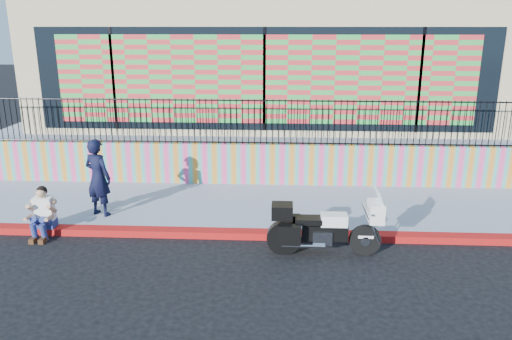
{
  "coord_description": "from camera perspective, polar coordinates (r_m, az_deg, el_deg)",
  "views": [
    {
      "loc": [
        0.5,
        -9.66,
        4.33
      ],
      "look_at": [
        -0.07,
        1.2,
        1.13
      ],
      "focal_mm": 35.0,
      "sensor_mm": 36.0,
      "label": 1
    }
  ],
  "objects": [
    {
      "name": "metal_fence",
      "position": [
        13.15,
        0.8,
        5.52
      ],
      "size": [
        15.8,
        0.04,
        1.2
      ],
      "primitive_type": null,
      "color": "black",
      "rests_on": "mural_wall"
    },
    {
      "name": "red_curb",
      "position": [
        10.56,
        0.06,
        -7.36
      ],
      "size": [
        16.0,
        0.3,
        0.15
      ],
      "primitive_type": "cube",
      "color": "#AF0C14",
      "rests_on": "ground"
    },
    {
      "name": "seated_man",
      "position": [
        11.36,
        -23.28,
        -4.98
      ],
      "size": [
        0.54,
        0.71,
        1.06
      ],
      "color": "navy",
      "rests_on": "ground"
    },
    {
      "name": "elevated_platform",
      "position": [
        18.39,
        1.41,
        4.76
      ],
      "size": [
        16.0,
        10.0,
        1.25
      ],
      "primitive_type": "cube",
      "color": "gray",
      "rests_on": "ground"
    },
    {
      "name": "storefront_building",
      "position": [
        17.83,
        1.45,
        12.91
      ],
      "size": [
        14.0,
        8.06,
        4.0
      ],
      "color": "tan",
      "rests_on": "elevated_platform"
    },
    {
      "name": "police_officer",
      "position": [
        11.67,
        -17.6,
        -0.82
      ],
      "size": [
        0.75,
        0.63,
        1.76
      ],
      "primitive_type": "imported",
      "rotation": [
        0.0,
        0.0,
        2.77
      ],
      "color": "black",
      "rests_on": "sidewalk"
    },
    {
      "name": "police_motorcycle",
      "position": [
        9.76,
        7.64,
        -6.44
      ],
      "size": [
        2.17,
        0.72,
        1.35
      ],
      "color": "black",
      "rests_on": "ground"
    },
    {
      "name": "mural_wall",
      "position": [
        13.42,
        0.78,
        0.69
      ],
      "size": [
        16.0,
        0.2,
        1.1
      ],
      "primitive_type": "cube",
      "color": "#F84186",
      "rests_on": "sidewalk"
    },
    {
      "name": "sidewalk",
      "position": [
        12.09,
        0.47,
        -4.21
      ],
      "size": [
        16.0,
        3.0,
        0.15
      ],
      "primitive_type": "cube",
      "color": "gray",
      "rests_on": "ground"
    },
    {
      "name": "ground",
      "position": [
        10.59,
        0.06,
        -7.73
      ],
      "size": [
        90.0,
        90.0,
        0.0
      ],
      "primitive_type": "plane",
      "color": "black",
      "rests_on": "ground"
    }
  ]
}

